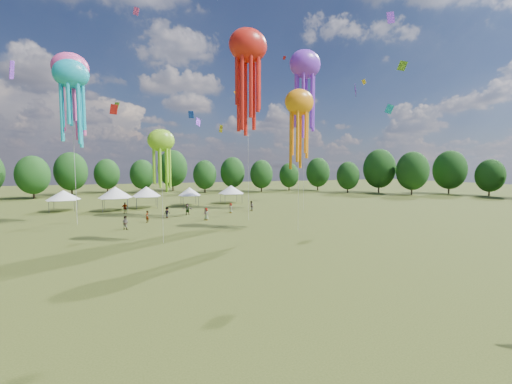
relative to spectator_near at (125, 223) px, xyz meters
name	(u,v)px	position (x,y,z in m)	size (l,w,h in m)	color
ground	(363,381)	(8.79, -34.65, -0.88)	(300.00, 300.00, 0.00)	#384416
spectator_near	(125,223)	(0.00, 0.00, 0.00)	(0.86, 0.67, 1.76)	gray
spectators_far	(190,210)	(9.84, 9.13, 0.02)	(22.26, 12.40, 1.93)	gray
festival_tents	(149,192)	(4.05, 21.91, 2.22)	(37.36, 9.81, 4.40)	#47474C
show_kites	(224,83)	(14.14, 3.57, 19.57)	(41.86, 19.71, 28.62)	#18B0CC
small_kites	(170,31)	(7.11, 8.69, 27.97)	(69.02, 66.77, 42.92)	#18B0CC
treeline	(151,174)	(4.93, 27.87, 5.66)	(201.57, 95.24, 13.43)	#38281C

